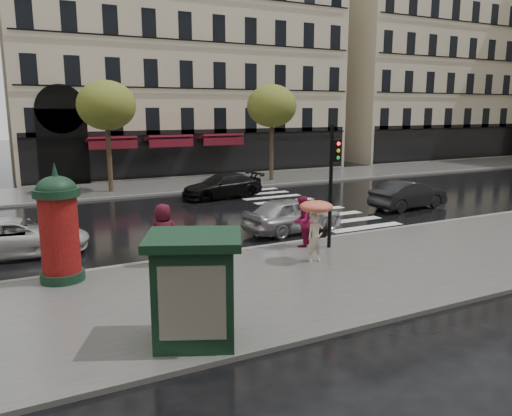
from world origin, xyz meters
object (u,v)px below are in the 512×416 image
newsstand (195,288)px  car_silver (293,214)px  car_black (222,186)px  man_burgundy (164,235)px  car_white (17,237)px  woman_umbrella (316,220)px  car_darkgrey (409,195)px  woman_red (302,221)px  traffic_light (333,175)px  morris_column (59,225)px

newsstand → car_silver: newsstand is taller
newsstand → car_black: bearing=65.0°
man_burgundy → car_white: bearing=-43.3°
woman_umbrella → car_darkgrey: size_ratio=0.48×
woman_red → newsstand: bearing=5.0°
man_burgundy → newsstand: (-0.95, -5.40, 0.21)m
traffic_light → woman_umbrella: bearing=-141.5°
car_black → car_white: bearing=-61.2°
man_burgundy → car_silver: bearing=-159.8°
woman_red → car_black: 11.24m
woman_red → man_burgundy: size_ratio=0.92×
car_silver → car_white: (-10.24, 1.36, -0.08)m
woman_umbrella → car_white: size_ratio=0.44×
newsstand → car_black: newsstand is taller
car_silver → car_black: (0.57, 8.74, -0.04)m
car_silver → car_darkgrey: (7.79, 1.58, -0.02)m
traffic_light → car_black: size_ratio=0.92×
morris_column → car_black: morris_column is taller
woman_umbrella → car_black: (2.25, 12.90, -0.79)m
man_burgundy → morris_column: morris_column is taller
car_black → woman_umbrella: bearing=-15.5°
traffic_light → car_darkgrey: 9.53m
car_darkgrey → car_black: 10.17m
newsstand → car_white: (-3.13, 9.13, -0.66)m
man_burgundy → traffic_light: size_ratio=0.46×
morris_column → newsstand: morris_column is taller
morris_column → traffic_light: traffic_light is taller
car_darkgrey → car_silver: bearing=95.7°
car_darkgrey → car_white: car_darkgrey is taller
woman_umbrella → morris_column: (-7.51, 1.79, 0.28)m
traffic_light → car_black: 12.00m
car_white → car_darkgrey: bearing=-84.1°
woman_red → car_black: woman_red is taller
car_silver → woman_umbrella: bearing=150.9°
car_silver → car_white: bearing=75.3°
traffic_light → morris_column: bearing=175.6°
woman_umbrella → morris_column: morris_column is taller
woman_umbrella → newsstand: size_ratio=0.85×
man_burgundy → car_white: (-4.07, 3.73, -0.46)m
morris_column → car_silver: morris_column is taller
man_burgundy → car_silver: size_ratio=0.46×
traffic_light → car_black: (0.86, 11.79, -2.06)m
woman_umbrella → traffic_light: size_ratio=0.48×
car_white → car_black: size_ratio=1.00×
woman_red → car_silver: bearing=-151.4°
woman_umbrella → woman_red: (0.60, 1.79, -0.45)m
newsstand → woman_red: bearing=41.9°
car_silver → car_black: 8.76m
woman_red → morris_column: 8.14m
woman_umbrella → car_silver: bearing=68.0°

